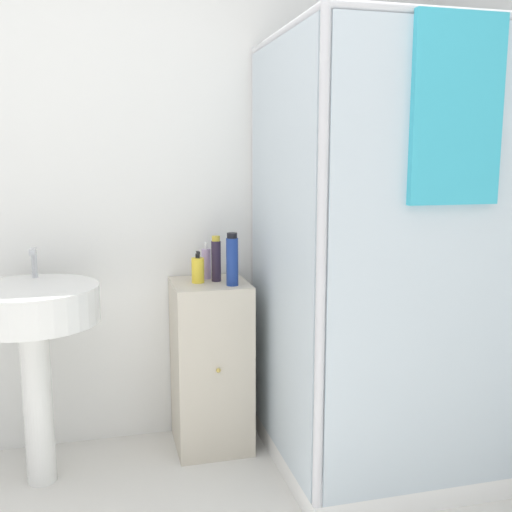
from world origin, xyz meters
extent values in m
cube|color=white|center=(0.00, 1.70, 1.25)|extent=(6.40, 0.06, 2.50)
cube|color=white|center=(1.19, 1.19, 0.04)|extent=(0.95, 0.95, 0.09)
cylinder|color=silver|center=(1.65, 1.65, 0.94)|extent=(0.04, 0.04, 1.87)
cylinder|color=silver|center=(0.74, 1.65, 0.94)|extent=(0.04, 0.04, 1.87)
cylinder|color=silver|center=(0.74, 0.74, 0.94)|extent=(0.04, 0.04, 1.87)
cylinder|color=silver|center=(1.19, 0.74, 1.85)|extent=(0.92, 0.04, 0.04)
cylinder|color=silver|center=(1.19, 1.65, 1.85)|extent=(0.92, 0.04, 0.04)
cylinder|color=silver|center=(0.74, 1.19, 1.85)|extent=(0.04, 0.92, 0.04)
cylinder|color=silver|center=(1.65, 1.19, 1.85)|extent=(0.04, 0.92, 0.04)
cube|color=silver|center=(1.19, 0.72, 0.96)|extent=(0.88, 0.01, 1.75)
cube|color=silver|center=(0.72, 1.19, 0.96)|extent=(0.01, 0.88, 1.75)
cylinder|color=#B7BABF|center=(1.43, 1.59, 0.79)|extent=(0.02, 0.02, 1.40)
cylinder|color=#B7BABF|center=(1.43, 1.54, 1.51)|extent=(0.07, 0.07, 0.04)
cube|color=#38ADC6|center=(1.21, 0.70, 1.53)|extent=(0.35, 0.03, 0.65)
cube|color=beige|center=(0.48, 1.49, 0.40)|extent=(0.34, 0.36, 0.80)
sphere|color=gold|center=(0.48, 1.30, 0.44)|extent=(0.02, 0.02, 0.02)
cylinder|color=white|center=(-0.28, 1.34, 0.35)|extent=(0.12, 0.12, 0.70)
cylinder|color=white|center=(-0.28, 1.34, 0.77)|extent=(0.54, 0.54, 0.15)
cylinder|color=#B7BABF|center=(-0.28, 1.53, 0.91)|extent=(0.02, 0.02, 0.13)
cube|color=#B7BABF|center=(-0.28, 1.49, 0.97)|extent=(0.02, 0.07, 0.02)
cylinder|color=yellow|center=(0.42, 1.49, 0.85)|extent=(0.06, 0.06, 0.12)
cylinder|color=black|center=(0.42, 1.49, 0.92)|extent=(0.02, 0.02, 0.02)
cube|color=black|center=(0.42, 1.48, 0.94)|extent=(0.01, 0.03, 0.01)
cylinder|color=#281E33|center=(0.51, 1.50, 0.89)|extent=(0.04, 0.04, 0.19)
cylinder|color=gold|center=(0.51, 1.50, 1.00)|extent=(0.04, 0.04, 0.02)
cylinder|color=navy|center=(0.56, 1.39, 0.90)|extent=(0.05, 0.05, 0.21)
cylinder|color=black|center=(0.56, 1.39, 1.02)|extent=(0.05, 0.05, 0.02)
cylinder|color=#B299C6|center=(0.48, 1.57, 0.87)|extent=(0.04, 0.04, 0.14)
cylinder|color=silver|center=(0.48, 1.57, 0.95)|extent=(0.01, 0.01, 0.02)
cube|color=silver|center=(0.48, 1.56, 0.96)|extent=(0.01, 0.02, 0.01)
camera|label=1|loc=(0.01, -1.18, 1.37)|focal=42.00mm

